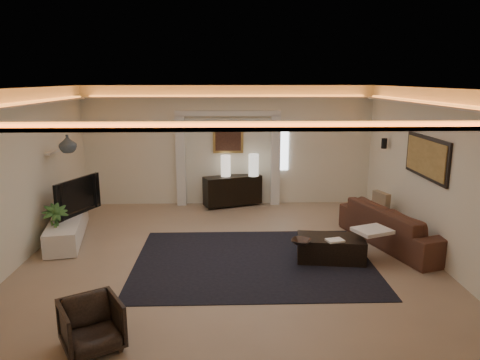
{
  "coord_description": "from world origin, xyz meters",
  "views": [
    {
      "loc": [
        -0.05,
        -7.33,
        3.04
      ],
      "look_at": [
        0.2,
        0.6,
        1.25
      ],
      "focal_mm": 33.49,
      "sensor_mm": 36.0,
      "label": 1
    }
  ],
  "objects_px": {
    "sofa": "(398,226)",
    "coffee_table": "(331,249)",
    "console": "(232,190)",
    "armchair": "(92,325)"
  },
  "relations": [
    {
      "from": "sofa",
      "to": "coffee_table",
      "type": "height_order",
      "value": "sofa"
    },
    {
      "from": "console",
      "to": "sofa",
      "type": "height_order",
      "value": "console"
    },
    {
      "from": "console",
      "to": "coffee_table",
      "type": "xyz_separation_m",
      "value": [
        1.63,
        -3.42,
        -0.2
      ]
    },
    {
      "from": "console",
      "to": "coffee_table",
      "type": "distance_m",
      "value": 3.79
    },
    {
      "from": "coffee_table",
      "to": "armchair",
      "type": "relative_size",
      "value": 1.72
    },
    {
      "from": "console",
      "to": "sofa",
      "type": "bearing_deg",
      "value": -62.01
    },
    {
      "from": "coffee_table",
      "to": "armchair",
      "type": "bearing_deg",
      "value": -135.29
    },
    {
      "from": "sofa",
      "to": "armchair",
      "type": "relative_size",
      "value": 3.83
    },
    {
      "from": "console",
      "to": "coffee_table",
      "type": "bearing_deg",
      "value": -84.87
    },
    {
      "from": "console",
      "to": "sofa",
      "type": "xyz_separation_m",
      "value": [
        3.05,
        -2.71,
        -0.04
      ]
    }
  ]
}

